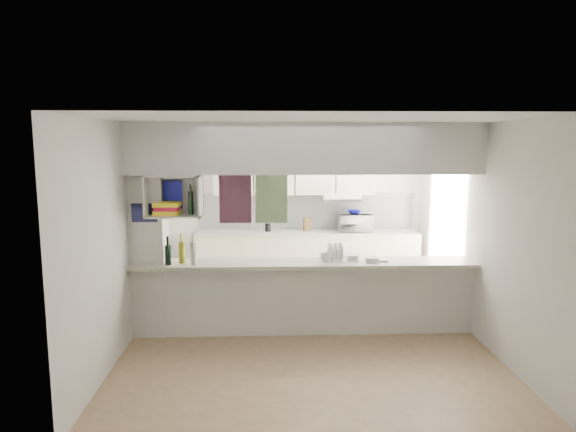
{
  "coord_description": "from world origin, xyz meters",
  "views": [
    {
      "loc": [
        -0.43,
        -6.14,
        2.39
      ],
      "look_at": [
        -0.18,
        0.5,
        1.41
      ],
      "focal_mm": 32.0,
      "sensor_mm": 36.0,
      "label": 1
    }
  ],
  "objects_px": {
    "microwave": "(355,223)",
    "bowl": "(354,212)",
    "dish_rack": "(339,253)",
    "wine_bottles": "(182,253)"
  },
  "relations": [
    {
      "from": "microwave",
      "to": "bowl",
      "type": "distance_m",
      "value": 0.17
    },
    {
      "from": "dish_rack",
      "to": "wine_bottles",
      "type": "relative_size",
      "value": 1.24
    },
    {
      "from": "bowl",
      "to": "dish_rack",
      "type": "bearing_deg",
      "value": -104.56
    },
    {
      "from": "microwave",
      "to": "wine_bottles",
      "type": "height_order",
      "value": "wine_bottles"
    },
    {
      "from": "dish_rack",
      "to": "wine_bottles",
      "type": "xyz_separation_m",
      "value": [
        -1.91,
        -0.13,
        0.05
      ]
    },
    {
      "from": "microwave",
      "to": "dish_rack",
      "type": "xyz_separation_m",
      "value": [
        -0.55,
        -2.05,
        -0.06
      ]
    },
    {
      "from": "bowl",
      "to": "wine_bottles",
      "type": "bearing_deg",
      "value": -138.18
    },
    {
      "from": "bowl",
      "to": "wine_bottles",
      "type": "height_order",
      "value": "wine_bottles"
    },
    {
      "from": "microwave",
      "to": "dish_rack",
      "type": "distance_m",
      "value": 2.12
    },
    {
      "from": "microwave",
      "to": "wine_bottles",
      "type": "xyz_separation_m",
      "value": [
        -2.46,
        -2.17,
        -0.01
      ]
    }
  ]
}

